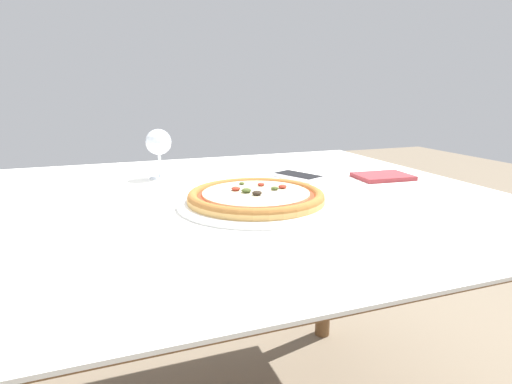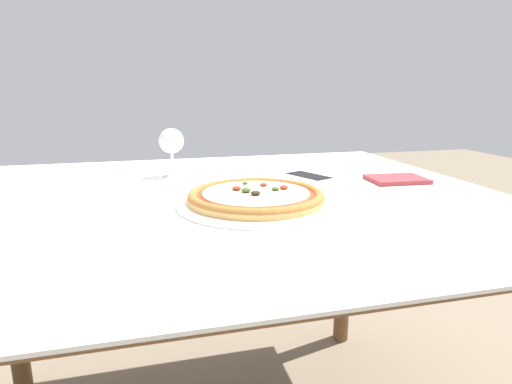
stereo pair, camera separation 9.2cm
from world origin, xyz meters
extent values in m
cube|color=brown|center=(0.00, 0.00, 0.73)|extent=(1.30, 1.03, 0.04)
cube|color=white|center=(0.00, 0.00, 0.75)|extent=(1.40, 1.13, 0.01)
cylinder|color=brown|center=(0.59, 0.45, 0.36)|extent=(0.06, 0.06, 0.71)
cylinder|color=white|center=(0.09, -0.10, 0.76)|extent=(0.34, 0.34, 0.01)
cylinder|color=tan|center=(0.09, -0.10, 0.77)|extent=(0.30, 0.30, 0.01)
torus|color=#A3662D|center=(0.09, -0.10, 0.78)|extent=(0.30, 0.30, 0.02)
cylinder|color=#BC381E|center=(0.09, -0.10, 0.78)|extent=(0.25, 0.25, 0.00)
cylinder|color=beige|center=(0.09, -0.10, 0.78)|extent=(0.23, 0.23, 0.00)
ellipsoid|color=#425123|center=(0.08, -0.02, 0.79)|extent=(0.01, 0.01, 0.01)
ellipsoid|color=#2D2319|center=(0.08, -0.13, 0.79)|extent=(0.02, 0.02, 0.01)
ellipsoid|color=#425123|center=(0.07, -0.10, 0.79)|extent=(0.02, 0.02, 0.01)
ellipsoid|color=#425123|center=(0.13, -0.10, 0.79)|extent=(0.02, 0.02, 0.01)
ellipsoid|color=#A83323|center=(0.12, -0.05, 0.79)|extent=(0.02, 0.02, 0.01)
ellipsoid|color=#A83323|center=(0.05, -0.08, 0.79)|extent=(0.02, 0.02, 0.01)
ellipsoid|color=#A83323|center=(0.16, -0.09, 0.79)|extent=(0.02, 0.02, 0.01)
cylinder|color=silver|center=(-0.07, 0.26, 0.76)|extent=(0.06, 0.06, 0.00)
cylinder|color=silver|center=(-0.07, 0.26, 0.79)|extent=(0.01, 0.01, 0.07)
sphere|color=silver|center=(-0.07, 0.26, 0.86)|extent=(0.07, 0.07, 0.07)
cube|color=white|center=(0.30, 0.12, 0.76)|extent=(0.12, 0.16, 0.01)
cube|color=black|center=(0.30, 0.12, 0.77)|extent=(0.11, 0.14, 0.00)
cube|color=#933338|center=(0.52, 0.04, 0.76)|extent=(0.16, 0.12, 0.01)
camera|label=1|loc=(-0.22, -0.95, 1.01)|focal=30.00mm
camera|label=2|loc=(-0.14, -0.97, 1.01)|focal=30.00mm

